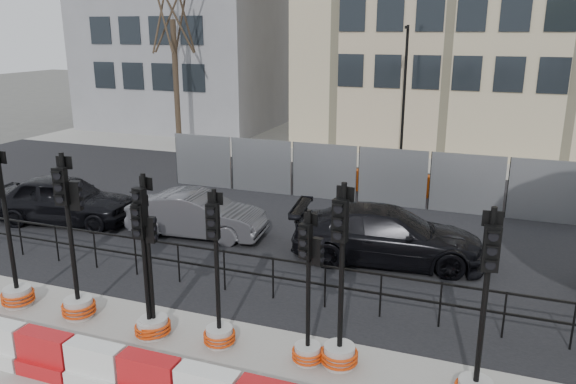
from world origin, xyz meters
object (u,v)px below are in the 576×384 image
at_px(traffic_signal_h, 478,366).
at_px(car_c, 388,235).
at_px(traffic_signal_d, 148,305).
at_px(traffic_signal_a, 14,275).
at_px(car_a, 64,199).

relative_size(traffic_signal_h, car_c, 0.64).
distance_m(traffic_signal_h, car_c, 5.83).
xyz_separation_m(traffic_signal_d, car_c, (3.61, 5.41, 0.01)).
bearing_deg(traffic_signal_a, traffic_signal_d, 3.30).
bearing_deg(traffic_signal_d, car_c, 51.88).
bearing_deg(traffic_signal_h, traffic_signal_d, 174.23).
xyz_separation_m(traffic_signal_h, car_a, (-12.40, 4.81, 0.07)).
bearing_deg(car_a, traffic_signal_h, -120.87).
distance_m(traffic_signal_a, car_a, 5.62).
bearing_deg(traffic_signal_h, car_c, 107.76).
distance_m(traffic_signal_d, traffic_signal_h, 6.04).
distance_m(traffic_signal_a, car_c, 8.83).
bearing_deg(traffic_signal_d, traffic_signal_h, -3.29).
height_order(traffic_signal_a, car_c, traffic_signal_a).
xyz_separation_m(traffic_signal_a, traffic_signal_h, (9.49, 0.00, -0.04)).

